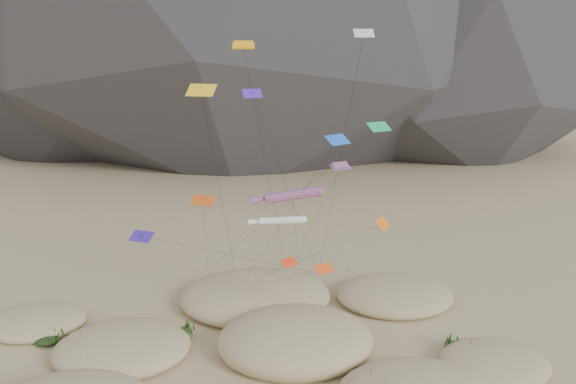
{
  "coord_description": "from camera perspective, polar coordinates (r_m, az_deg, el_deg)",
  "views": [
    {
      "loc": [
        -3.2,
        -42.1,
        28.02
      ],
      "look_at": [
        2.45,
        12.0,
        13.64
      ],
      "focal_mm": 35.0,
      "sensor_mm": 36.0,
      "label": 1
    }
  ],
  "objects": [
    {
      "name": "orange_parafoil",
      "position": [
        58.32,
        -4.47,
        14.2
      ],
      "size": [
        6.39,
        12.91,
        28.35
      ],
      "color": "#F7A30D",
      "rests_on": "ground"
    },
    {
      "name": "dune_grass",
      "position": [
        53.09,
        -3.07,
        -16.02
      ],
      "size": [
        42.09,
        29.1,
        1.55
      ],
      "color": "black",
      "rests_on": "ground"
    },
    {
      "name": "rainbow_tube_kite",
      "position": [
        55.53,
        0.16,
        -0.36
      ],
      "size": [
        7.47,
        15.32,
        14.33
      ],
      "color": "#F65519",
      "rests_on": "ground"
    },
    {
      "name": "multi_parafoil",
      "position": [
        55.4,
        5.26,
        2.42
      ],
      "size": [
        3.37,
        18.11,
        16.86
      ],
      "color": "#FF1A2F",
      "rests_on": "ground"
    },
    {
      "name": "dunes",
      "position": [
        54.49,
        -2.9,
        -15.23
      ],
      "size": [
        52.95,
        36.22,
        4.46
      ],
      "color": "#CCB789",
      "rests_on": "ground"
    },
    {
      "name": "kite_stakes",
      "position": [
        71.95,
        -1.36,
        -7.98
      ],
      "size": [
        17.98,
        8.28,
        0.3
      ],
      "color": "#3F2D1E",
      "rests_on": "ground"
    },
    {
      "name": "white_tube_kite",
      "position": [
        55.17,
        -0.93,
        -2.92
      ],
      "size": [
        5.72,
        14.41,
        11.81
      ],
      "color": "white",
      "rests_on": "ground"
    },
    {
      "name": "ground",
      "position": [
        50.67,
        -1.42,
        -18.76
      ],
      "size": [
        500.0,
        500.0,
        0.0
      ],
      "primitive_type": "plane",
      "color": "#CCB789",
      "rests_on": "ground"
    },
    {
      "name": "delta_kites",
      "position": [
        54.4,
        -0.36,
        2.59
      ],
      "size": [
        26.92,
        19.14,
        29.43
      ],
      "color": "orange",
      "rests_on": "ground"
    }
  ]
}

